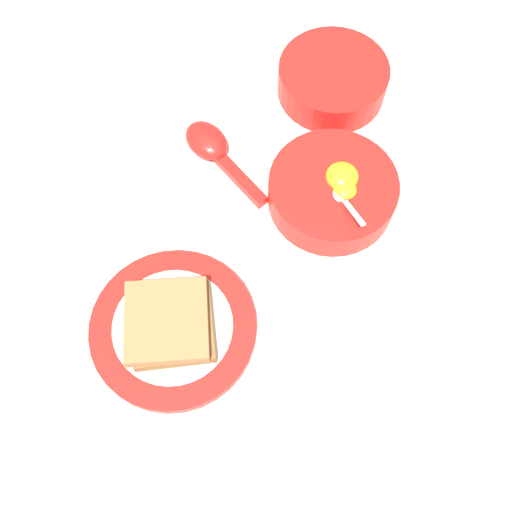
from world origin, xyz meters
The scene contains 6 objects.
ground_plane centered at (0.00, 0.00, 0.00)m, with size 3.00×3.00×0.00m, color silver.
egg_bowl centered at (-0.02, 0.16, 0.03)m, with size 0.18×0.18×0.08m.
toast_plate centered at (0.17, -0.05, 0.01)m, with size 0.21×0.21×0.02m.
toast_sandwich centered at (0.17, -0.05, 0.03)m, with size 0.12×0.12×0.03m.
soup_spoon centered at (-0.10, -0.01, 0.01)m, with size 0.15×0.13×0.03m.
congee_bowl centered at (-0.22, 0.17, 0.03)m, with size 0.16×0.16×0.05m.
Camera 1 is at (0.40, 0.06, 0.73)m, focal length 42.00 mm.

